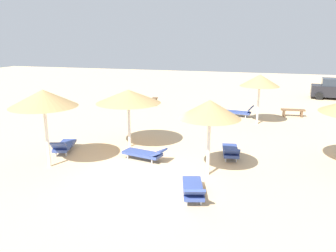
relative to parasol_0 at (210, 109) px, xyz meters
The scene contains 13 objects.
ground_plane 3.46m from the parasol_0, 158.53° to the right, with size 80.00×80.00×0.00m, color #DBBA8C.
parasol_0 is the anchor object (origin of this frame).
parasol_1 8.54m from the parasol_0, 79.58° to the left, with size 2.29×2.29×2.96m.
parasol_4 4.74m from the parasol_0, 150.94° to the left, with size 2.98×2.98×2.73m.
parasol_5 6.34m from the parasol_0, behind, with size 2.60×2.60×3.12m.
lounger_0 2.99m from the parasol_0, 93.84° to the right, with size 1.12×1.99×0.72m.
lounger_1 10.31m from the parasol_0, 87.88° to the left, with size 1.93×0.93×0.79m.
lounger_4 3.66m from the parasol_0, 164.51° to the left, with size 2.01×1.02×0.62m.
lounger_5 7.05m from the parasol_0, behind, with size 1.15×1.98×0.75m.
lounger_6 3.11m from the parasol_0, 73.09° to the left, with size 0.94×1.98×0.70m.
bench_0 13.86m from the parasol_0, 117.47° to the left, with size 0.51×1.53×0.49m.
bench_1 11.88m from the parasol_0, 71.39° to the left, with size 1.53×0.54×0.49m.
parked_car 20.48m from the parasol_0, 68.04° to the left, with size 4.13×2.26×1.72m.
Camera 1 is at (4.03, -10.75, 5.03)m, focal length 35.46 mm.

